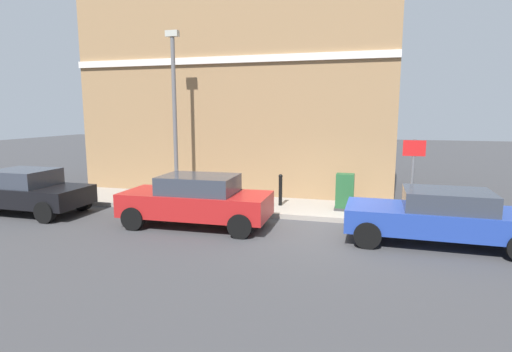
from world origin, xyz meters
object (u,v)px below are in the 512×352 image
object	(u,v)px
car_blue	(440,216)
bollard_far_kerb	(235,192)
car_red	(197,200)
street_sign	(413,167)
lamppost	(175,109)
bollard_near_cabinet	(280,189)
car_black	(25,191)
utility_cabinet	(345,193)

from	to	relation	value
car_blue	bollard_far_kerb	size ratio (longest dim) A/B	4.17
car_red	street_sign	bearing A→B (deg)	-164.70
street_sign	lamppost	size ratio (longest dim) A/B	0.40
bollard_near_cabinet	street_sign	xyz separation A→B (m)	(-0.81, -3.96, 0.96)
car_blue	car_black	bearing A→B (deg)	1.72
car_blue	bollard_near_cabinet	size ratio (longest dim) A/B	4.17
utility_cabinet	car_black	bearing A→B (deg)	104.41
car_black	street_sign	distance (m)	11.85
car_red	bollard_near_cabinet	bearing A→B (deg)	-127.43
car_red	street_sign	distance (m)	6.13
car_blue	car_black	size ratio (longest dim) A/B	1.06
car_red	car_black	distance (m)	5.86
car_blue	street_sign	size ratio (longest dim) A/B	1.88
car_blue	utility_cabinet	distance (m)	3.36
lamppost	car_black	bearing A→B (deg)	122.78
car_blue	car_black	world-z (taller)	car_black
lamppost	bollard_far_kerb	bearing A→B (deg)	-109.71
car_black	lamppost	size ratio (longest dim) A/B	0.71
bollard_near_cabinet	street_sign	bearing A→B (deg)	-101.59
lamppost	car_red	bearing A→B (deg)	-143.55
utility_cabinet	street_sign	bearing A→B (deg)	-110.71
street_sign	utility_cabinet	bearing A→B (deg)	69.29
utility_cabinet	lamppost	distance (m)	6.35
car_black	street_sign	world-z (taller)	street_sign
car_red	utility_cabinet	bearing A→B (deg)	-149.43
car_black	bollard_near_cabinet	bearing A→B (deg)	-161.03
bollard_far_kerb	car_black	bearing A→B (deg)	104.83
car_red	car_blue	bearing A→B (deg)	179.29
utility_cabinet	lamppost	size ratio (longest dim) A/B	0.20
car_red	lamppost	world-z (taller)	lamppost
car_black	utility_cabinet	xyz separation A→B (m)	(2.52, -9.79, -0.04)
street_sign	lamppost	bearing A→B (deg)	84.24
car_black	bollard_far_kerb	xyz separation A→B (m)	(1.71, -6.44, -0.02)
car_black	bollard_far_kerb	size ratio (longest dim) A/B	3.93
car_blue	car_red	bearing A→B (deg)	1.71
bollard_near_cabinet	bollard_far_kerb	xyz separation A→B (m)	(-0.91, 1.28, 0.00)
car_red	lamppost	size ratio (longest dim) A/B	0.73
bollard_near_cabinet	street_sign	world-z (taller)	street_sign
car_blue	car_red	xyz separation A→B (m)	(-0.07, 6.31, 0.05)
bollard_near_cabinet	utility_cabinet	bearing A→B (deg)	-92.76
car_blue	bollard_far_kerb	world-z (taller)	car_blue
utility_cabinet	car_red	bearing A→B (deg)	121.92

